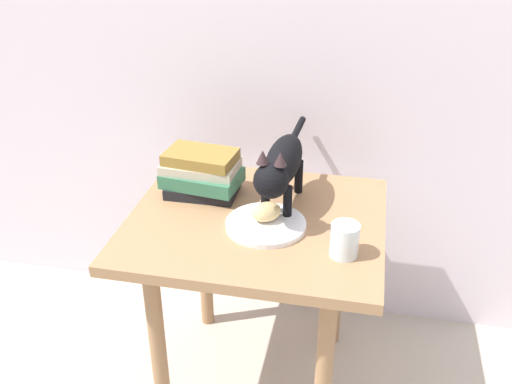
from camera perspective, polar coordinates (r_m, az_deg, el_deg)
ground_plane at (r=1.92m, az=0.00°, el=-17.85°), size 6.00×6.00×0.00m
side_table at (r=1.59m, az=0.00°, el=-5.45°), size 0.68×0.59×0.59m
plate at (r=1.50m, az=0.98°, el=-3.25°), size 0.21×0.21×0.01m
bread_roll at (r=1.50m, az=1.05°, el=-1.98°), size 0.10×0.10×0.05m
cat at (r=1.53m, az=2.54°, el=2.68°), size 0.10×0.48×0.23m
book_stack at (r=1.64m, az=-5.43°, el=1.85°), size 0.23×0.16×0.13m
candle_jar at (r=1.40m, az=8.78°, el=-4.91°), size 0.07×0.07×0.08m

